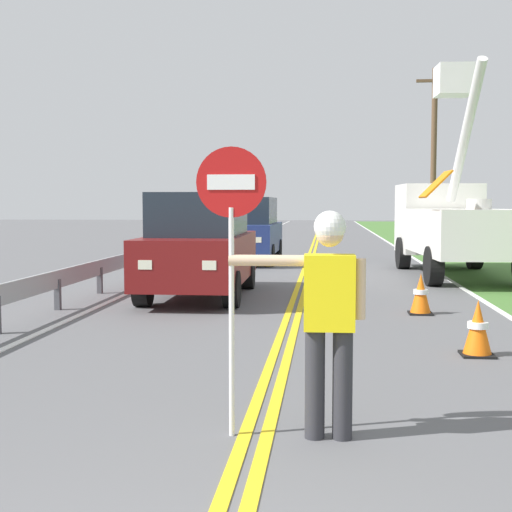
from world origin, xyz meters
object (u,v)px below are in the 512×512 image
utility_pole_mid (434,152)px  traffic_cone_mid (421,295)px  oncoming_suv_nearest (200,245)px  stop_sign_paddle (231,225)px  flagger_worker (328,309)px  utility_bucket_truck (454,222)px  traffic_cone_lead (478,329)px  oncoming_suv_second (248,230)px

utility_pole_mid → traffic_cone_mid: bearing=-98.9°
oncoming_suv_nearest → stop_sign_paddle: bearing=-77.8°
oncoming_suv_nearest → utility_pole_mid: bearing=69.8°
stop_sign_paddle → oncoming_suv_nearest: stop_sign_paddle is taller
oncoming_suv_nearest → utility_pole_mid: size_ratio=0.54×
flagger_worker → oncoming_suv_nearest: (-2.56, 8.26, 0.01)m
flagger_worker → utility_pole_mid: 29.99m
stop_sign_paddle → flagger_worker: bearing=1.0°
utility_bucket_truck → oncoming_suv_nearest: bearing=-139.9°
flagger_worker → traffic_cone_lead: size_ratio=2.61×
traffic_cone_lead → traffic_cone_mid: size_ratio=1.00×
flagger_worker → utility_pole_mid: utility_pole_mid is taller
utility_pole_mid → traffic_cone_lead: (-3.34, -26.13, -4.10)m
traffic_cone_mid → oncoming_suv_nearest: bearing=156.6°
flagger_worker → oncoming_suv_nearest: oncoming_suv_nearest is taller
utility_pole_mid → oncoming_suv_second: bearing=-121.3°
traffic_cone_lead → traffic_cone_mid: same height
utility_pole_mid → traffic_cone_mid: utility_pole_mid is taller
oncoming_suv_second → traffic_cone_mid: size_ratio=6.61×
stop_sign_paddle → oncoming_suv_second: stop_sign_paddle is taller
oncoming_suv_second → traffic_cone_mid: oncoming_suv_second is taller
oncoming_suv_second → utility_pole_mid: utility_pole_mid is taller
oncoming_suv_nearest → traffic_cone_mid: (4.15, -1.80, -0.72)m
traffic_cone_lead → oncoming_suv_nearest: bearing=131.2°
utility_bucket_truck → oncoming_suv_second: (-5.87, 3.42, -0.36)m
traffic_cone_mid → traffic_cone_lead: bearing=-85.4°
traffic_cone_lead → traffic_cone_mid: bearing=94.6°
stop_sign_paddle → traffic_cone_lead: bearing=50.9°
oncoming_suv_nearest → traffic_cone_lead: size_ratio=6.61×
oncoming_suv_nearest → traffic_cone_mid: size_ratio=6.61×
oncoming_suv_nearest → traffic_cone_mid: bearing=-23.4°
stop_sign_paddle → utility_bucket_truck: (4.10, 13.24, -0.29)m
flagger_worker → stop_sign_paddle: size_ratio=0.78×
utility_bucket_truck → traffic_cone_lead: size_ratio=9.88×
traffic_cone_lead → traffic_cone_mid: (-0.26, 3.24, 0.00)m
oncoming_suv_second → oncoming_suv_nearest: bearing=-90.2°
flagger_worker → stop_sign_paddle: 1.02m
oncoming_suv_second → traffic_cone_lead: bearing=-71.9°
oncoming_suv_nearest → oncoming_suv_second: 8.39m
oncoming_suv_nearest → traffic_cone_lead: oncoming_suv_nearest is taller
utility_bucket_truck → oncoming_suv_second: bearing=149.8°
traffic_cone_lead → utility_pole_mid: bearing=82.7°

